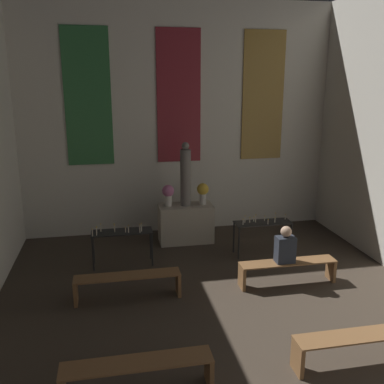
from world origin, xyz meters
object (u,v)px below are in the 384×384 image
object	(u,v)px
flower_vase_left	(168,193)
candle_rack_right	(263,226)
statue	(186,176)
candle_rack_left	(122,236)
pew_back_right	(288,268)
altar	(186,223)
flower_vase_right	(203,191)
pew_back_left	(128,282)
pew_second_right	(360,343)
pew_second_left	(138,371)
person_seated	(285,246)

from	to	relation	value
flower_vase_left	candle_rack_right	bearing A→B (deg)	-28.71
statue	candle_rack_left	bearing A→B (deg)	-145.24
statue	pew_back_right	distance (m)	3.31
candle_rack_right	altar	bearing A→B (deg)	145.20
statue	flower_vase_right	xyz separation A→B (m)	(0.42, -0.00, -0.40)
altar	pew_back_left	size ratio (longest dim) A/B	0.68
altar	pew_back_right	distance (m)	3.04
statue	flower_vase_left	size ratio (longest dim) A/B	2.93
pew_second_right	pew_back_right	size ratio (longest dim) A/B	1.00
flower_vase_left	pew_back_right	size ratio (longest dim) A/B	0.27
pew_second_right	pew_back_right	xyz separation A→B (m)	(0.00, 2.49, 0.00)
flower_vase_left	pew_back_right	distance (m)	3.39
altar	pew_second_right	bearing A→B (deg)	-73.23
flower_vase_right	pew_second_left	size ratio (longest dim) A/B	0.27
pew_back_left	pew_back_right	distance (m)	3.08
flower_vase_left	person_seated	bearing A→B (deg)	-54.24
flower_vase_left	pew_back_right	xyz separation A→B (m)	(1.96, -2.62, -0.91)
pew_second_right	pew_back_right	distance (m)	2.49
flower_vase_left	candle_rack_left	size ratio (longest dim) A/B	0.41
statue	candle_rack_right	world-z (taller)	statue
statue	candle_rack_right	bearing A→B (deg)	-34.80
flower_vase_left	pew_back_left	distance (m)	2.99
statue	pew_second_left	world-z (taller)	statue
candle_rack_right	flower_vase_left	bearing A→B (deg)	151.29
altar	flower_vase_left	world-z (taller)	flower_vase_left
person_seated	pew_back_right	bearing A→B (deg)	-0.00
pew_back_left	person_seated	world-z (taller)	person_seated
candle_rack_right	pew_back_left	distance (m)	3.48
candle_rack_left	pew_back_right	distance (m)	3.48
candle_rack_right	pew_back_left	xyz separation A→B (m)	(-3.11, -1.52, -0.32)
candle_rack_right	person_seated	bearing A→B (deg)	-94.12
flower_vase_right	person_seated	size ratio (longest dim) A/B	0.72
flower_vase_left	candle_rack_left	xyz separation A→B (m)	(-1.16, -1.10, -0.59)
pew_second_left	candle_rack_right	bearing A→B (deg)	52.22
flower_vase_right	candle_rack_left	xyz separation A→B (m)	(-2.00, -1.10, -0.59)
altar	statue	xyz separation A→B (m)	(0.00, 0.00, 1.19)
pew_back_left	pew_second_left	bearing A→B (deg)	-90.00
person_seated	flower_vase_right	bearing A→B (deg)	111.64
pew_second_left	pew_back_right	size ratio (longest dim) A/B	1.00
candle_rack_left	pew_second_right	distance (m)	5.09
statue	flower_vase_left	distance (m)	0.58
flower_vase_left	altar	bearing A→B (deg)	0.00
altar	candle_rack_left	distance (m)	1.93
candle_rack_left	pew_second_left	distance (m)	4.02
candle_rack_left	pew_back_left	distance (m)	1.56
pew_second_left	pew_second_right	size ratio (longest dim) A/B	1.00
pew_second_left	altar	bearing A→B (deg)	73.23
pew_back_right	pew_second_left	bearing A→B (deg)	-141.04
pew_second_right	pew_back_left	xyz separation A→B (m)	(-3.08, 2.49, 0.00)
statue	pew_second_right	distance (m)	5.49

